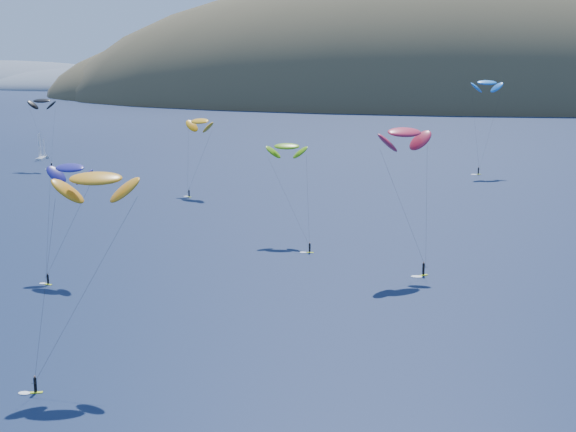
# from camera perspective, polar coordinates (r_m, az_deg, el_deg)

# --- Properties ---
(island) EXTENTS (730.00, 300.00, 210.00)m
(island) POSITION_cam_1_polar(r_m,az_deg,el_deg) (606.42, 13.47, 6.96)
(island) COLOR #3D3526
(island) RESTS_ON ground
(headland) EXTENTS (460.00, 250.00, 60.00)m
(headland) POSITION_cam_1_polar(r_m,az_deg,el_deg) (919.05, -19.09, 8.57)
(headland) COLOR slate
(headland) RESTS_ON ground
(sailboat) EXTENTS (8.15, 7.03, 9.83)m
(sailboat) POSITION_cam_1_polar(r_m,az_deg,el_deg) (275.66, -17.12, 4.04)
(sailboat) COLOR silver
(sailboat) RESTS_ON ground
(kitesurfer_1) EXTENTS (9.79, 12.00, 20.32)m
(kitesurfer_1) POSITION_cam_1_polar(r_m,az_deg,el_deg) (200.36, -6.30, 6.71)
(kitesurfer_1) COLOR #D1F21A
(kitesurfer_1) RESTS_ON ground
(kitesurfer_2) EXTENTS (9.64, 13.34, 23.49)m
(kitesurfer_2) POSITION_cam_1_polar(r_m,az_deg,el_deg) (89.52, -13.52, 2.59)
(kitesurfer_2) COLOR #D1F21A
(kitesurfer_2) RESTS_ON ground
(kitesurfer_3) EXTENTS (11.04, 14.06, 19.33)m
(kitesurfer_3) POSITION_cam_1_polar(r_m,az_deg,el_deg) (149.98, -0.09, 4.96)
(kitesurfer_3) COLOR #D1F21A
(kitesurfer_3) RESTS_ON ground
(kitesurfer_4) EXTENTS (10.20, 9.27, 28.58)m
(kitesurfer_4) POSITION_cam_1_polar(r_m,az_deg,el_deg) (239.86, 13.96, 9.18)
(kitesurfer_4) COLOR #D1F21A
(kitesurfer_4) RESTS_ON ground
(kitesurfer_9) EXTENTS (10.23, 10.68, 24.77)m
(kitesurfer_9) POSITION_cam_1_polar(r_m,az_deg,el_deg) (129.17, 8.28, 5.90)
(kitesurfer_9) COLOR #D1F21A
(kitesurfer_9) RESTS_ON ground
(kitesurfer_10) EXTENTS (9.14, 11.16, 19.13)m
(kitesurfer_10) POSITION_cam_1_polar(r_m,az_deg,el_deg) (129.92, -15.26, 3.32)
(kitesurfer_10) COLOR #D1F21A
(kitesurfer_10) RESTS_ON ground
(kitesurfer_12) EXTENTS (9.17, 6.42, 22.56)m
(kitesurfer_12) POSITION_cam_1_polar(r_m,az_deg,el_deg) (254.75, -17.11, 7.83)
(kitesurfer_12) COLOR #D1F21A
(kitesurfer_12) RESTS_ON ground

